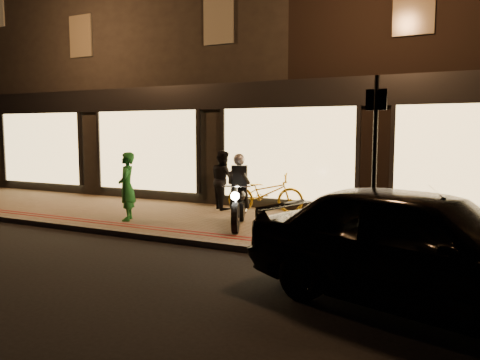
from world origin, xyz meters
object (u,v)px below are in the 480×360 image
Objects in this scene: person_green at (127,186)px; parked_car at (422,247)px; sign_post at (375,155)px; motorcycle at (239,199)px; bicycle_gold at (265,193)px.

parked_car is at bearing 37.67° from person_green.
sign_post is 2.48m from parked_car.
sign_post reaches higher than parked_car.
parked_car is at bearing -64.65° from sign_post.
bicycle_gold is at bearing 74.01° from motorcycle.
bicycle_gold is 1.21× the size of person_green.
person_green is 7.09m from parked_car.
person_green is (-2.65, -0.51, 0.18)m from motorcycle.
bicycle_gold is 3.45m from person_green.
sign_post is (3.03, -0.92, 1.06)m from motorcycle.
bicycle_gold is 6.37m from parked_car.
motorcycle is 1.16× the size of person_green.
sign_post is at bearing 53.77° from person_green.
motorcycle is at bearing 68.78° from person_green.
parked_car is at bearing -155.83° from bicycle_gold.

